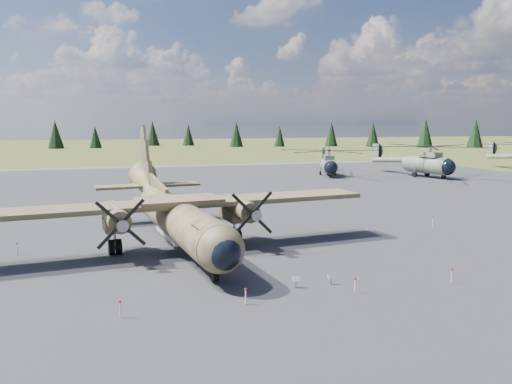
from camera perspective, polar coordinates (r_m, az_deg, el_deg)
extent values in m
plane|color=brown|center=(38.85, -0.71, -5.43)|extent=(500.00, 500.00, 0.00)
cube|color=slate|center=(48.35, -3.92, -2.80)|extent=(120.00, 120.00, 0.04)
cylinder|color=#3F4023|center=(35.17, -8.64, -3.22)|extent=(4.61, 17.64, 2.71)
sphere|color=#3F4023|center=(26.98, -4.08, -6.55)|extent=(2.94, 2.94, 2.66)
sphere|color=black|center=(26.50, -3.71, -6.92)|extent=(2.16, 2.16, 1.95)
cube|color=black|center=(28.25, -5.11, -4.39)|extent=(2.10, 1.75, 0.53)
cone|color=#3F4023|center=(46.06, -12.14, 0.60)|extent=(3.37, 6.91, 4.08)
cube|color=#A5A8AA|center=(36.31, -8.98, -4.67)|extent=(2.47, 5.98, 0.48)
cube|color=#313F20|center=(35.43, -8.87, -1.31)|extent=(28.31, 6.35, 0.34)
cube|color=#3F4023|center=(35.40, -8.87, -0.97)|extent=(6.16, 4.11, 0.34)
cylinder|color=#3F4023|center=(34.48, -15.79, -2.67)|extent=(2.00, 5.17, 1.45)
cube|color=#3F4023|center=(35.35, -15.91, -3.45)|extent=(1.81, 3.44, 0.78)
cone|color=gray|center=(31.41, -15.09, -3.66)|extent=(0.83, 0.95, 0.74)
cylinder|color=black|center=(35.71, -15.81, -6.05)|extent=(0.96, 1.15, 1.07)
cylinder|color=#3F4023|center=(36.52, -2.08, -1.79)|extent=(2.00, 5.17, 1.45)
cube|color=#3F4023|center=(37.34, -2.49, -2.56)|extent=(1.81, 3.44, 0.78)
cone|color=gray|center=(33.63, -0.18, -2.63)|extent=(0.83, 0.95, 0.74)
cylinder|color=black|center=(37.68, -2.48, -5.02)|extent=(0.96, 1.15, 1.07)
cube|color=#3F4023|center=(42.40, -11.24, 0.80)|extent=(1.07, 7.31, 1.63)
cube|color=#313F20|center=(46.53, -12.25, 0.73)|extent=(9.48, 3.14, 0.21)
cylinder|color=gray|center=(28.31, -4.82, -7.95)|extent=(0.15, 0.15, 0.87)
cylinder|color=black|center=(28.51, -4.81, -9.31)|extent=(0.44, 0.94, 0.91)
cylinder|color=slate|center=(85.74, 8.30, 2.97)|extent=(4.30, 7.13, 2.34)
sphere|color=black|center=(82.42, 8.57, 2.74)|extent=(2.71, 2.71, 2.15)
sphere|color=slate|center=(89.08, 8.04, 3.16)|extent=(2.71, 2.71, 2.15)
cube|color=slate|center=(85.26, 8.35, 3.95)|extent=(2.43, 3.34, 0.70)
cylinder|color=gray|center=(85.22, 8.36, 4.42)|extent=(0.42, 0.42, 0.94)
cylinder|color=slate|center=(92.53, 7.81, 3.54)|extent=(3.21, 7.84, 1.34)
cube|color=slate|center=(95.93, 7.59, 4.40)|extent=(0.60, 1.31, 2.24)
cylinder|color=black|center=(95.96, 7.79, 4.39)|extent=(0.80, 2.33, 2.43)
cylinder|color=black|center=(83.10, 8.50, 1.88)|extent=(0.45, 0.69, 0.64)
cylinder|color=black|center=(86.84, 7.36, 2.15)|extent=(0.50, 0.80, 0.75)
cylinder|color=gray|center=(86.79, 7.37, 2.48)|extent=(0.16, 0.16, 1.36)
cylinder|color=black|center=(87.13, 9.02, 2.14)|extent=(0.50, 0.80, 0.75)
cylinder|color=gray|center=(87.09, 9.03, 2.46)|extent=(0.16, 0.16, 1.36)
cylinder|color=slate|center=(87.25, 19.02, 2.92)|extent=(4.52, 8.40, 2.77)
sphere|color=black|center=(84.69, 21.04, 2.65)|extent=(3.06, 3.06, 2.55)
sphere|color=slate|center=(89.93, 17.12, 3.14)|extent=(3.06, 3.06, 2.55)
cube|color=slate|center=(86.84, 19.29, 4.06)|extent=(2.64, 3.88, 0.83)
cylinder|color=gray|center=(86.80, 19.32, 4.61)|extent=(0.48, 0.48, 1.11)
cylinder|color=slate|center=(92.79, 15.26, 3.58)|extent=(3.07, 9.42, 1.58)
cube|color=slate|center=(95.68, 13.54, 4.60)|extent=(0.59, 1.56, 2.66)
cylinder|color=black|center=(95.95, 13.71, 4.60)|extent=(0.72, 2.82, 2.88)
cylinder|color=black|center=(85.25, 20.65, 1.65)|extent=(0.47, 0.80, 0.75)
cylinder|color=black|center=(87.17, 17.67, 1.91)|extent=(0.53, 0.94, 0.89)
cylinder|color=gray|center=(87.12, 17.69, 2.29)|extent=(0.19, 0.19, 1.61)
cylinder|color=black|center=(89.39, 18.97, 2.00)|extent=(0.53, 0.94, 0.89)
cylinder|color=gray|center=(89.33, 18.99, 2.37)|extent=(0.19, 0.19, 1.61)
cylinder|color=slate|center=(110.78, 26.56, 3.67)|extent=(1.04, 9.36, 1.57)
cube|color=slate|center=(113.78, 25.22, 4.53)|extent=(0.26, 1.54, 2.63)
cylinder|color=black|center=(114.03, 25.37, 4.53)|extent=(0.10, 2.85, 2.85)
cube|color=gray|center=(27.79, 4.55, -10.34)|extent=(0.08, 0.08, 0.53)
cube|color=silver|center=(27.67, 4.59, -9.86)|extent=(0.43, 0.20, 0.30)
cube|color=gray|center=(28.56, 8.52, -9.93)|extent=(0.09, 0.09, 0.50)
cube|color=silver|center=(28.45, 8.57, -9.50)|extent=(0.43, 0.26, 0.28)
cylinder|color=silver|center=(24.45, -15.24, -12.86)|extent=(0.07, 0.07, 0.80)
cylinder|color=red|center=(24.31, -15.27, -11.98)|extent=(0.12, 0.12, 0.10)
cylinder|color=silver|center=(25.22, -1.18, -11.92)|extent=(0.07, 0.07, 0.80)
cylinder|color=red|center=(25.09, -1.19, -11.06)|extent=(0.12, 0.12, 0.10)
cylinder|color=silver|center=(27.33, 11.26, -10.49)|extent=(0.07, 0.07, 0.80)
cylinder|color=red|center=(27.20, 11.28, -9.69)|extent=(0.12, 0.12, 0.10)
cylinder|color=silver|center=(30.48, 21.43, -8.95)|extent=(0.07, 0.07, 0.80)
cylinder|color=red|center=(30.37, 21.47, -8.23)|extent=(0.12, 0.12, 0.10)
cylinder|color=silver|center=(53.41, -22.41, -1.92)|extent=(0.07, 0.07, 0.80)
cylinder|color=red|center=(53.35, -22.43, -1.50)|extent=(0.12, 0.12, 0.10)
cylinder|color=silver|center=(53.14, -13.80, -1.60)|extent=(0.07, 0.07, 0.80)
cylinder|color=red|center=(53.08, -13.82, -1.17)|extent=(0.12, 0.12, 0.10)
cylinder|color=silver|center=(54.07, -5.30, -1.24)|extent=(0.07, 0.07, 0.80)
cylinder|color=red|center=(54.01, -5.31, -0.82)|extent=(0.12, 0.12, 0.10)
cylinder|color=silver|center=(56.13, 2.73, -0.88)|extent=(0.07, 0.07, 0.80)
cylinder|color=red|center=(56.07, 2.74, -0.48)|extent=(0.12, 0.12, 0.10)
cylinder|color=silver|center=(59.21, 10.07, -0.54)|extent=(0.07, 0.07, 0.80)
cylinder|color=red|center=(59.16, 10.08, -0.15)|extent=(0.12, 0.12, 0.10)
cylinder|color=silver|center=(37.92, -25.62, -5.93)|extent=(0.07, 0.07, 0.80)
cylinder|color=red|center=(37.83, -25.66, -5.34)|extent=(0.12, 0.12, 0.10)
cylinder|color=silver|center=(45.95, 19.54, -3.29)|extent=(0.07, 0.07, 0.80)
cylinder|color=red|center=(45.88, 19.57, -2.80)|extent=(0.12, 0.12, 0.10)
cone|color=black|center=(202.15, 23.77, 6.18)|extent=(5.90, 5.90, 10.53)
cone|color=black|center=(196.22, 18.78, 6.41)|extent=(5.95, 5.95, 10.63)
cone|color=black|center=(198.92, 13.20, 6.46)|extent=(5.29, 5.29, 9.44)
cone|color=black|center=(198.10, 8.61, 6.58)|extent=(5.32, 5.32, 9.49)
cone|color=black|center=(193.14, 2.71, 6.40)|extent=(4.44, 4.44, 7.93)
cone|color=black|center=(191.19, -2.26, 6.64)|extent=(5.40, 5.40, 9.65)
cone|color=black|center=(203.80, -7.74, 6.50)|extent=(4.80, 4.80, 8.57)
cone|color=black|center=(205.54, -11.73, 6.60)|extent=(5.51, 5.51, 9.83)
cone|color=black|center=(190.50, -17.90, 6.02)|extent=(4.47, 4.47, 7.99)
cone|color=black|center=(191.30, -21.95, 6.14)|extent=(5.61, 5.61, 10.03)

